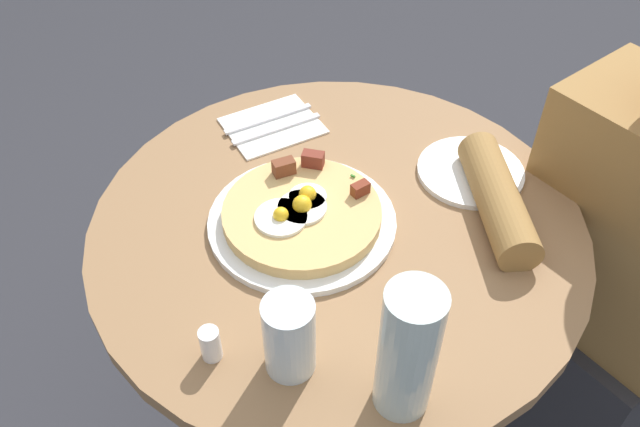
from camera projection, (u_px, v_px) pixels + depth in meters
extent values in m
cylinder|color=olive|center=(338.00, 227.00, 1.08)|extent=(0.81, 0.81, 0.03)
cylinder|color=#333338|center=(334.00, 355.00, 1.34)|extent=(0.10, 0.10, 0.73)
cube|color=#2D2D33|center=(572.00, 372.00, 1.47)|extent=(0.32, 0.28, 0.45)
cylinder|color=olive|center=(497.00, 198.00, 1.06)|extent=(0.26, 0.20, 0.07)
cylinder|color=white|center=(302.00, 221.00, 1.06)|extent=(0.30, 0.30, 0.01)
cylinder|color=tan|center=(302.00, 214.00, 1.04)|extent=(0.25, 0.25, 0.02)
cylinder|color=white|center=(281.00, 217.00, 1.02)|extent=(0.08, 0.08, 0.01)
sphere|color=yellow|center=(281.00, 215.00, 1.01)|extent=(0.02, 0.02, 0.02)
cylinder|color=white|center=(308.00, 197.00, 1.05)|extent=(0.06, 0.06, 0.01)
sphere|color=yellow|center=(308.00, 194.00, 1.05)|extent=(0.03, 0.03, 0.03)
cylinder|color=white|center=(302.00, 207.00, 1.03)|extent=(0.08, 0.08, 0.01)
sphere|color=yellow|center=(302.00, 205.00, 1.03)|extent=(0.03, 0.03, 0.03)
cube|color=brown|center=(284.00, 167.00, 1.09)|extent=(0.03, 0.04, 0.03)
cube|color=maroon|center=(313.00, 159.00, 1.10)|extent=(0.04, 0.04, 0.03)
cube|color=maroon|center=(361.00, 190.00, 1.05)|extent=(0.02, 0.03, 0.02)
cube|color=brown|center=(358.00, 187.00, 1.06)|extent=(0.02, 0.03, 0.02)
cube|color=#387F2D|center=(263.00, 228.00, 1.00)|extent=(0.01, 0.01, 0.00)
cube|color=#387F2D|center=(312.00, 215.00, 1.02)|extent=(0.01, 0.01, 0.00)
cube|color=#387F2D|center=(353.00, 176.00, 1.09)|extent=(0.01, 0.01, 0.00)
cube|color=#387F2D|center=(299.00, 221.00, 1.01)|extent=(0.01, 0.00, 0.00)
cylinder|color=white|center=(470.00, 171.00, 1.14)|extent=(0.19, 0.19, 0.01)
cube|color=white|center=(273.00, 126.00, 1.24)|extent=(0.17, 0.19, 0.00)
cube|color=silver|center=(268.00, 119.00, 1.25)|extent=(0.04, 0.18, 0.00)
cube|color=silver|center=(277.00, 129.00, 1.23)|extent=(0.04, 0.18, 0.00)
cylinder|color=silver|center=(289.00, 337.00, 0.83)|extent=(0.07, 0.07, 0.12)
cylinder|color=silver|center=(408.00, 352.00, 0.77)|extent=(0.07, 0.07, 0.21)
cylinder|color=white|center=(210.00, 344.00, 0.87)|extent=(0.03, 0.03, 0.05)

